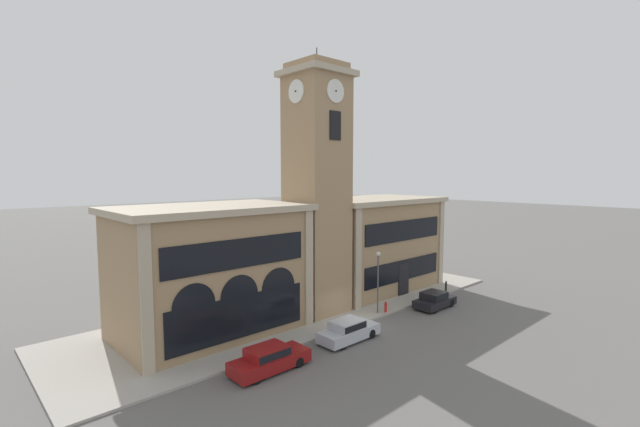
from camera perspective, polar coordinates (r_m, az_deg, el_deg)
The scene contains 11 objects.
ground_plane at distance 33.46m, azimuth 4.99°, elevation -14.70°, with size 300.00×300.00×0.00m, color #605E5B.
sidewalk_kerb at distance 37.52m, azimuth -1.97°, elevation -12.33°, with size 39.47×12.02×0.15m.
clock_tower at distance 34.68m, azimuth -0.43°, elevation 3.12°, with size 4.83×4.83×21.34m.
town_hall_left_wing at distance 31.72m, azimuth -14.35°, elevation -7.24°, with size 13.39×8.25×9.22m.
town_hall_right_wing at distance 42.91m, azimuth 7.05°, elevation -3.95°, with size 14.07×8.25×9.08m.
parked_car_near at distance 26.36m, azimuth -6.81°, elevation -18.61°, with size 4.84×1.84×1.48m.
parked_car_mid at distance 30.44m, azimuth 3.79°, elevation -15.23°, with size 4.59×1.82×1.47m.
parked_car_far at distance 38.51m, azimuth 15.01°, elevation -11.01°, with size 4.04×1.86×1.42m.
street_lamp at distance 35.17m, azimuth 7.74°, elevation -7.75°, with size 0.36×0.36×5.04m.
bollard at distance 43.31m, azimuth 16.45°, elevation -9.32°, with size 0.18×0.18×1.06m.
fire_hydrant at distance 36.23m, azimuth 8.74°, elevation -12.21°, with size 0.22×0.22×0.87m.
Camera 1 is at (-23.30, -21.12, 11.43)m, focal length 24.00 mm.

